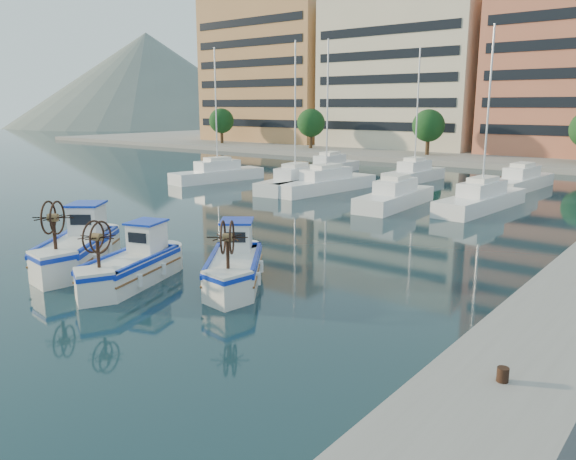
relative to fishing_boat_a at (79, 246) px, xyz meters
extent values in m
plane|color=#17363C|center=(5.08, 0.29, -0.87)|extent=(300.00, 300.00, 0.00)
cube|color=gray|center=(5.08, 67.29, -0.57)|extent=(180.00, 40.00, 0.60)
cube|color=tan|center=(-42.92, 65.29, 11.73)|extent=(24.00, 14.00, 24.00)
cube|color=black|center=(-42.92, 58.29, 11.73)|extent=(22.08, 0.12, 21.60)
cube|color=beige|center=(-17.92, 65.29, 10.23)|extent=(23.00, 14.00, 21.00)
cube|color=black|center=(-17.92, 58.29, 10.23)|extent=(21.16, 0.12, 18.90)
cylinder|color=#3F2B19|center=(-44.92, 53.79, 0.63)|extent=(0.50, 0.50, 3.00)
sphere|color=#1A481D|center=(-44.92, 53.79, 3.33)|extent=(4.00, 4.00, 4.00)
cylinder|color=#3F2B19|center=(-26.92, 53.79, 0.63)|extent=(0.50, 0.50, 3.00)
sphere|color=#1A481D|center=(-26.92, 53.79, 3.33)|extent=(4.00, 4.00, 4.00)
cylinder|color=#3F2B19|center=(-8.92, 53.79, 0.63)|extent=(0.50, 0.50, 3.00)
sphere|color=#1A481D|center=(-8.92, 53.79, 3.33)|extent=(4.00, 4.00, 4.00)
cone|color=slate|center=(-134.92, 110.29, -0.87)|extent=(180.00, 180.00, 60.00)
cube|color=white|center=(-14.78, 22.88, -0.37)|extent=(3.64, 9.15, 1.00)
cylinder|color=silver|center=(-14.78, 22.88, 5.13)|extent=(0.12, 0.12, 11.00)
cube|color=white|center=(-6.14, 22.98, -0.37)|extent=(3.55, 9.36, 1.00)
cylinder|color=silver|center=(-6.14, 22.98, 5.13)|extent=(0.12, 0.12, 11.00)
cube|color=white|center=(-3.64, 23.75, -0.37)|extent=(3.30, 10.26, 1.00)
cylinder|color=silver|center=(-3.64, 23.75, 5.13)|extent=(0.12, 0.12, 11.00)
cube|color=white|center=(3.81, 21.02, -0.37)|extent=(2.66, 8.35, 1.00)
cube|color=white|center=(8.74, 23.46, -0.37)|extent=(2.89, 9.61, 1.00)
cylinder|color=silver|center=(8.74, 23.46, 5.13)|extent=(0.12, 0.12, 11.00)
cube|color=white|center=(-10.30, 34.11, -0.37)|extent=(2.86, 8.78, 1.00)
cube|color=white|center=(-0.90, 33.59, -0.37)|extent=(2.56, 7.76, 1.00)
cylinder|color=silver|center=(-0.90, 33.59, 5.13)|extent=(0.12, 0.12, 11.00)
cube|color=white|center=(8.03, 34.54, -0.37)|extent=(2.82, 9.30, 1.00)
cube|color=silver|center=(0.10, -0.13, -0.28)|extent=(4.41, 4.93, 1.17)
cube|color=#0D2BB3|center=(0.10, -0.13, 0.16)|extent=(4.54, 5.08, 0.18)
cube|color=#165CB3|center=(0.10, -0.13, 0.09)|extent=(3.77, 4.29, 0.07)
cube|color=white|center=(-0.71, 0.94, 0.91)|extent=(1.85, 1.89, 1.22)
cube|color=#0D2BB3|center=(-0.71, 0.94, 1.58)|extent=(2.08, 2.12, 0.09)
cylinder|color=#331E14|center=(1.30, -1.72, 0.94)|extent=(0.13, 0.13, 1.29)
cylinder|color=brown|center=(1.30, -1.72, 1.63)|extent=(0.47, 0.46, 0.31)
torus|color=#331E14|center=(1.17, -1.82, 1.63)|extent=(0.84, 1.08, 1.30)
torus|color=#331E14|center=(1.43, -1.62, 1.63)|extent=(0.84, 1.08, 1.30)
cube|color=silver|center=(3.79, -0.19, -0.35)|extent=(2.99, 4.49, 1.04)
cube|color=#0D2BB3|center=(3.79, -0.19, 0.04)|extent=(3.08, 4.63, 0.16)
cube|color=#165CB3|center=(3.79, -0.19, -0.02)|extent=(2.49, 3.98, 0.06)
cube|color=white|center=(3.42, 0.94, 0.71)|extent=(1.44, 1.56, 1.09)
cube|color=#0D2BB3|center=(3.42, 0.94, 1.30)|extent=(1.62, 1.75, 0.08)
cylinder|color=#331E14|center=(4.35, -1.87, 0.74)|extent=(0.12, 0.12, 1.14)
cylinder|color=brown|center=(4.35, -1.87, 1.35)|extent=(0.39, 0.36, 0.28)
torus|color=#331E14|center=(4.21, -1.92, 1.35)|extent=(0.43, 1.12, 1.15)
torus|color=#331E14|center=(4.49, -1.83, 1.35)|extent=(0.43, 1.12, 1.15)
cube|color=silver|center=(6.92, 2.19, -0.34)|extent=(3.99, 4.44, 1.05)
cube|color=#0D2BB3|center=(6.92, 2.19, 0.06)|extent=(4.11, 4.57, 0.16)
cube|color=#165CB3|center=(6.92, 2.19, -0.01)|extent=(3.42, 3.86, 0.06)
cube|color=white|center=(6.19, 3.15, 0.74)|extent=(1.67, 1.70, 1.10)
cube|color=#0D2BB3|center=(6.19, 3.15, 1.34)|extent=(1.88, 1.92, 0.08)
cylinder|color=#331E14|center=(8.01, 0.76, 0.77)|extent=(0.12, 0.12, 1.16)
cylinder|color=brown|center=(8.01, 0.76, 1.39)|extent=(0.43, 0.42, 0.28)
torus|color=#331E14|center=(7.89, 0.67, 1.39)|extent=(0.77, 0.97, 1.17)
torus|color=#331E14|center=(8.13, 0.85, 1.39)|extent=(0.77, 0.97, 1.17)
camera|label=1|loc=(21.09, -12.52, 5.76)|focal=35.00mm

